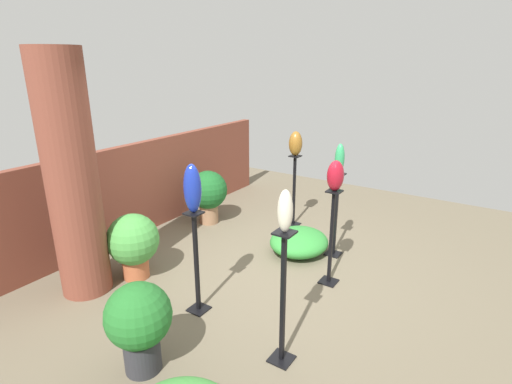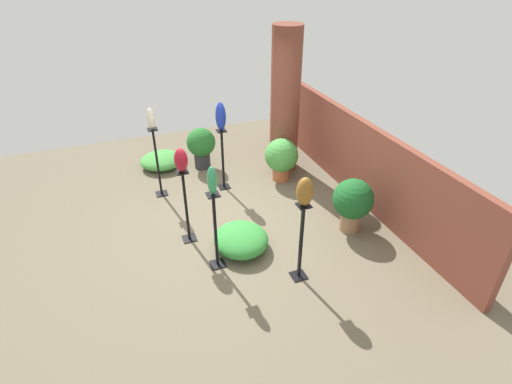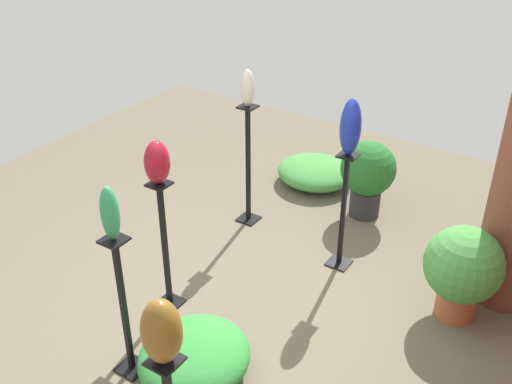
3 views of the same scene
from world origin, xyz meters
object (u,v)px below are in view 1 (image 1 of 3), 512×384
pedestal_ruby (331,242)px  pedestal_bronze (294,194)px  art_vase_ivory (285,211)px  potted_plant_mid_left (139,321)px  pedestal_cobalt (197,267)px  art_vase_ruby (335,176)px  pedestal_jade (336,219)px  potted_plant_walkway_edge (208,192)px  potted_plant_front_right (133,242)px  pedestal_ivory (283,305)px  art_vase_cobalt (192,189)px  art_vase_jade (340,159)px  brick_pillar (72,179)px  art_vase_bronze (296,144)px

pedestal_ruby → pedestal_bronze: bearing=42.1°
art_vase_ivory → potted_plant_mid_left: bearing=128.1°
pedestal_cobalt → art_vase_ruby: size_ratio=3.24×
pedestal_jade → art_vase_ivory: (-2.14, -0.41, 0.89)m
art_vase_ruby → pedestal_bronze: bearing=42.1°
pedestal_cobalt → art_vase_ivory: bearing=-98.5°
pedestal_ruby → pedestal_jade: 0.74m
art_vase_ivory → potted_plant_walkway_edge: size_ratio=0.41×
potted_plant_front_right → art_vase_ivory: bearing=-96.9°
pedestal_ruby → pedestal_ivory: (-1.44, -0.17, 0.04)m
art_vase_cobalt → pedestal_jade: bearing=-19.5°
art_vase_jade → potted_plant_front_right: 2.73m
pedestal_ruby → art_vase_cobalt: bearing=143.7°
pedestal_ruby → potted_plant_walkway_edge: bearing=74.8°
pedestal_cobalt → pedestal_ruby: (1.27, -0.93, 0.02)m
pedestal_cobalt → potted_plant_mid_left: pedestal_cobalt is taller
brick_pillar → art_vase_ruby: 2.82m
pedestal_ruby → art_vase_bronze: art_vase_bronze is taller
brick_pillar → potted_plant_front_right: bearing=-28.0°
pedestal_bronze → potted_plant_walkway_edge: 1.36m
pedestal_ruby → pedestal_bronze: pedestal_ruby is taller
pedestal_jade → potted_plant_front_right: bearing=136.4°
pedestal_cobalt → pedestal_ruby: pedestal_ruby is taller
art_vase_cobalt → potted_plant_mid_left: art_vase_cobalt is taller
potted_plant_front_right → art_vase_ruby: bearing=-59.9°
art_vase_cobalt → art_vase_ruby: 1.58m
art_vase_ruby → potted_plant_mid_left: bearing=160.6°
art_vase_bronze → potted_plant_mid_left: (-3.48, -0.41, -0.84)m
art_vase_ruby → art_vase_jade: art_vase_jade is taller
art_vase_jade → potted_plant_front_right: (-1.87, 1.78, -0.87)m
pedestal_cobalt → potted_plant_front_right: bearing=84.7°
brick_pillar → pedestal_bronze: (2.97, -1.10, -0.81)m
art_vase_cobalt → pedestal_bronze: bearing=5.5°
pedestal_ruby → potted_plant_front_right: (-1.17, 2.02, -0.06)m
pedestal_ivory → potted_plant_walkway_edge: bearing=50.7°
pedestal_jade → potted_plant_front_right: size_ratio=1.42×
pedestal_ivory → potted_plant_front_right: size_ratio=1.53×
pedestal_bronze → art_vase_jade: size_ratio=2.94×
art_vase_ruby → pedestal_ivory: bearing=-173.1°
pedestal_cobalt → art_vase_ivory: 1.44m
art_vase_cobalt → potted_plant_walkway_edge: art_vase_cobalt is taller
pedestal_ruby → art_vase_bronze: (1.31, 1.18, 0.80)m
brick_pillar → potted_plant_walkway_edge: bearing=2.3°
pedestal_ivory → potted_plant_walkway_edge: (2.08, 2.55, -0.06)m
pedestal_bronze → potted_plant_front_right: pedestal_bronze is taller
art_vase_jade → art_vase_cobalt: bearing=160.5°
pedestal_cobalt → art_vase_bronze: 2.72m
pedestal_cobalt → potted_plant_mid_left: 0.92m
pedestal_jade → art_vase_cobalt: bearing=160.5°
art_vase_ivory → potted_plant_walkway_edge: (2.08, 2.55, -0.90)m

